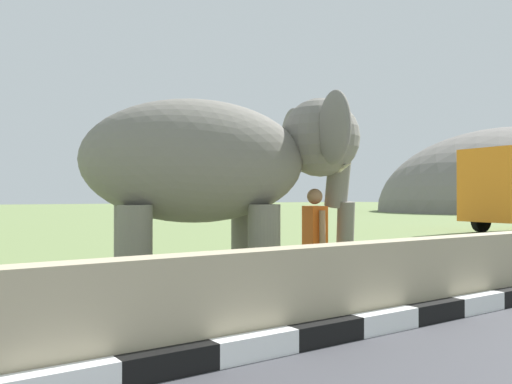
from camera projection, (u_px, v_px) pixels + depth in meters
name	position (u px, v px, depth m)	size (l,w,h in m)	color
barrier_parapet	(164.00, 311.00, 4.91)	(28.00, 0.36, 1.00)	tan
elephant	(221.00, 166.00, 7.58)	(4.08, 2.98, 2.99)	slate
person_handler	(315.00, 238.00, 7.97)	(0.34, 0.63, 1.66)	navy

